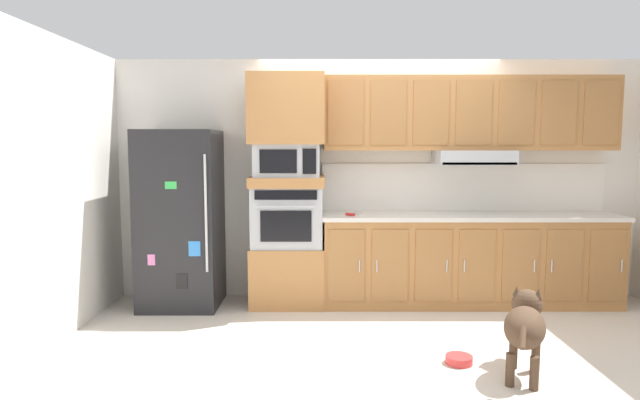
% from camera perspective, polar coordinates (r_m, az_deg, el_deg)
% --- Properties ---
extents(ground_plane, '(9.60, 9.60, 0.00)m').
position_cam_1_polar(ground_plane, '(5.00, 6.98, -13.10)').
color(ground_plane, beige).
extents(back_kitchen_wall, '(6.20, 0.12, 2.50)m').
position_cam_1_polar(back_kitchen_wall, '(5.84, 5.76, 2.19)').
color(back_kitchen_wall, silver).
rests_on(back_kitchen_wall, ground).
extents(side_panel_left, '(0.12, 7.10, 2.50)m').
position_cam_1_polar(side_panel_left, '(5.19, -25.22, 1.21)').
color(side_panel_left, silver).
rests_on(side_panel_left, ground).
extents(refrigerator, '(0.76, 0.73, 1.76)m').
position_cam_1_polar(refrigerator, '(5.59, -14.68, -1.94)').
color(refrigerator, black).
rests_on(refrigerator, ground).
extents(oven_base_cabinet, '(0.74, 0.62, 0.60)m').
position_cam_1_polar(oven_base_cabinet, '(5.60, -3.65, -7.78)').
color(oven_base_cabinet, '#A8703D').
rests_on(oven_base_cabinet, ground).
extents(built_in_oven, '(0.70, 0.62, 0.60)m').
position_cam_1_polar(built_in_oven, '(5.49, -3.69, -1.69)').
color(built_in_oven, '#A8AAAF').
rests_on(built_in_oven, oven_base_cabinet).
extents(appliance_mid_shelf, '(0.74, 0.62, 0.10)m').
position_cam_1_polar(appliance_mid_shelf, '(5.46, -3.72, 1.96)').
color(appliance_mid_shelf, '#A8703D').
rests_on(appliance_mid_shelf, built_in_oven).
extents(microwave, '(0.64, 0.54, 0.32)m').
position_cam_1_polar(microwave, '(5.45, -3.73, 4.16)').
color(microwave, '#A8AAAF').
rests_on(microwave, appliance_mid_shelf).
extents(appliance_upper_cabinet, '(0.74, 0.62, 0.68)m').
position_cam_1_polar(appliance_upper_cabinet, '(5.46, -3.77, 9.41)').
color(appliance_upper_cabinet, '#A8703D').
rests_on(appliance_upper_cabinet, microwave).
extents(lower_cabinet_run, '(2.94, 0.63, 0.88)m').
position_cam_1_polar(lower_cabinet_run, '(5.76, 15.04, -6.16)').
color(lower_cabinet_run, '#A8703D').
rests_on(lower_cabinet_run, ground).
extents(countertop_slab, '(2.98, 0.64, 0.04)m').
position_cam_1_polar(countertop_slab, '(5.69, 15.15, -1.62)').
color(countertop_slab, beige).
rests_on(countertop_slab, lower_cabinet_run).
extents(backsplash_panel, '(2.98, 0.02, 0.50)m').
position_cam_1_polar(backsplash_panel, '(5.94, 14.48, 1.32)').
color(backsplash_panel, white).
rests_on(backsplash_panel, countertop_slab).
extents(upper_cabinet_with_hood, '(2.94, 0.48, 0.88)m').
position_cam_1_polar(upper_cabinet_with_hood, '(5.77, 15.11, 8.45)').
color(upper_cabinet_with_hood, '#A8703D').
rests_on(upper_cabinet_with_hood, backsplash_panel).
extents(screwdriver, '(0.17, 0.17, 0.03)m').
position_cam_1_polar(screwdriver, '(5.36, 2.95, -1.50)').
color(screwdriver, red).
rests_on(screwdriver, countertop_slab).
extents(dog, '(0.45, 0.83, 0.57)m').
position_cam_1_polar(dog, '(4.16, 20.45, -12.04)').
color(dog, '#473323').
rests_on(dog, ground).
extents(dog_food_bowl, '(0.20, 0.20, 0.06)m').
position_cam_1_polar(dog_food_bowl, '(4.32, 14.10, -15.89)').
color(dog_food_bowl, red).
rests_on(dog_food_bowl, ground).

